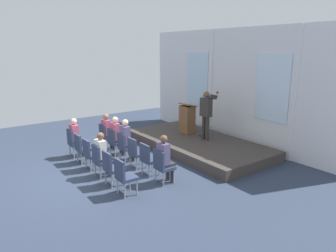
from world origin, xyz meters
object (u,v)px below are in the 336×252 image
object	(u,v)px
mic_stand	(203,127)
chair_r0_c2	(125,145)
audience_r1_c0	(76,135)
chair_r1_c2	(90,152)
chair_r0_c3	(136,151)
speaker	(206,112)
lectern	(187,119)
chair_r0_c1	(115,140)
chair_r0_c5	(162,165)
chair_r1_c5	(124,175)
chair_r1_c1	(82,147)
audience_r0_c1	(117,134)
chair_r1_c4	(111,166)
chair_r1_c3	(100,159)
audience_r0_c5	(165,157)
audience_r1_c3	(103,152)
chair_r0_c0	(106,136)
audience_r0_c2	(127,138)
audience_r0_c0	(108,130)
chair_r1_c0	(74,141)
chair_r0_c4	(148,157)

from	to	relation	value
mic_stand	chair_r0_c2	size ratio (longest dim) A/B	1.65
audience_r1_c0	chair_r1_c2	xyz separation A→B (m)	(1.37, -0.08, -0.19)
chair_r0_c3	audience_r1_c0	distance (m)	2.32
speaker	lectern	distance (m)	1.18
chair_r0_c1	chair_r0_c3	bearing A→B (deg)	0.00
chair_r0_c2	audience_r1_c0	size ratio (longest dim) A/B	0.72
mic_stand	audience_r1_c0	size ratio (longest dim) A/B	1.19
chair_r0_c5	chair_r1_c2	distance (m)	2.35
mic_stand	chair_r1_c5	world-z (taller)	mic_stand
mic_stand	chair_r1_c1	xyz separation A→B (m)	(-0.80, -4.35, -0.14)
audience_r0_c1	chair_r1_c4	world-z (taller)	audience_r0_c1
chair_r1_c3	speaker	bearing A→B (deg)	92.35
chair_r0_c1	chair_r1_c2	distance (m)	1.33
speaker	audience_r1_c0	bearing A→B (deg)	-115.10
speaker	chair_r1_c5	distance (m)	4.46
mic_stand	chair_r1_c1	world-z (taller)	mic_stand
chair_r0_c1	chair_r1_c5	world-z (taller)	same
audience_r0_c5	chair_r1_c3	distance (m)	1.84
chair_r1_c2	audience_r1_c3	distance (m)	0.71
chair_r0_c3	chair_r1_c5	bearing A→B (deg)	-39.65
chair_r0_c0	audience_r0_c2	world-z (taller)	audience_r0_c2
audience_r0_c2	chair_r0_c3	bearing A→B (deg)	-6.57
chair_r0_c0	chair_r1_c3	world-z (taller)	same
audience_r0_c0	chair_r1_c4	xyz separation A→B (m)	(2.74, -1.22, -0.19)
lectern	chair_r1_c5	world-z (taller)	lectern
chair_r0_c0	chair_r1_c0	bearing A→B (deg)	-90.00
chair_r0_c1	audience_r0_c2	world-z (taller)	audience_r0_c2
audience_r0_c1	audience_r1_c0	xyz separation A→B (m)	(-0.68, -1.13, -0.01)
chair_r0_c4	speaker	bearing A→B (deg)	106.01
mic_stand	chair_r0_c1	xyz separation A→B (m)	(-0.80, -3.22, -0.14)
audience_r0_c2	chair_r1_c3	bearing A→B (deg)	-60.57
audience_r0_c2	chair_r1_c0	size ratio (longest dim) A/B	1.46
chair_r0_c4	audience_r1_c3	bearing A→B (deg)	-123.07
chair_r0_c0	chair_r0_c2	xyz separation A→B (m)	(1.37, 0.00, 0.00)
chair_r0_c1	audience_r0_c1	bearing A→B (deg)	90.00
chair_r0_c4	chair_r1_c5	size ratio (longest dim) A/B	1.00
mic_stand	chair_r1_c3	size ratio (longest dim) A/B	1.65
audience_r0_c5	chair_r1_c0	world-z (taller)	audience_r0_c5
lectern	chair_r0_c2	world-z (taller)	lectern
chair_r0_c1	chair_r1_c0	xyz separation A→B (m)	(-0.68, -1.13, 0.00)
audience_r0_c1	audience_r0_c2	xyz separation A→B (m)	(0.68, -0.00, 0.02)
chair_r0_c1	chair_r1_c4	bearing A→B (deg)	-28.92
audience_r1_c3	chair_r1_c5	size ratio (longest dim) A/B	1.36
audience_r0_c0	chair_r0_c0	bearing A→B (deg)	-90.00
audience_r0_c1	chair_r1_c5	distance (m)	3.00
speaker	chair_r0_c3	size ratio (longest dim) A/B	1.83
audience_r0_c2	chair_r1_c1	bearing A→B (deg)	-119.43
lectern	chair_r1_c5	distance (m)	4.92
speaker	mic_stand	bearing A→B (deg)	148.69
chair_r1_c1	chair_r0_c5	bearing A→B (deg)	22.51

